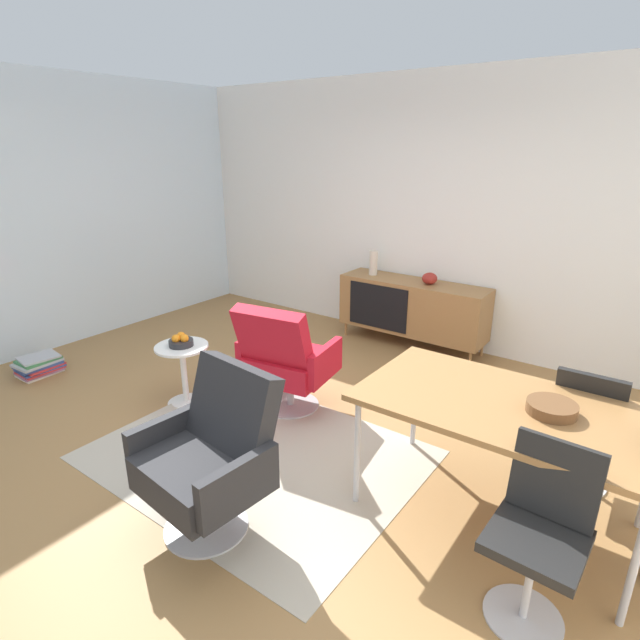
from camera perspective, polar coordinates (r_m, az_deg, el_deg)
ground_plane at (r=3.89m, az=-4.75°, el=-13.32°), size 8.32×8.32×0.00m
wall_back at (r=5.54m, az=12.99°, el=11.65°), size 6.80×0.12×2.80m
wall_window_left at (r=5.95m, az=-29.63°, el=10.16°), size 0.12×5.60×2.80m
sideboard at (r=5.51m, az=10.41°, el=1.50°), size 1.60×0.45×0.72m
vase_cobalt at (r=5.34m, az=12.34°, el=4.63°), size 0.16×0.16×0.12m
vase_sculptural_dark at (r=5.62m, az=6.08°, el=6.48°), size 0.09×0.09×0.27m
dining_table at (r=3.02m, az=20.35°, el=-9.60°), size 1.60×0.90×0.74m
wooden_bowl_on_table at (r=2.98m, az=24.82°, el=-9.06°), size 0.26×0.26×0.06m
dining_chair_front_right at (r=2.62m, az=23.80°, el=-20.93°), size 0.42×0.44×0.86m
dining_chair_back_right at (r=3.56m, az=28.03°, el=-10.31°), size 0.40×0.43×0.86m
lounge_chair_red at (r=4.07m, az=-3.98°, el=-4.30°), size 0.79×0.74×0.95m
armchair_black_shell at (r=2.96m, az=-12.31°, el=-14.60°), size 0.77×0.71×0.95m
side_table_round at (r=4.39m, az=-15.24°, el=-5.22°), size 0.44×0.44×0.52m
fruit_bowl at (r=4.30m, az=-15.52°, el=-2.32°), size 0.20×0.20×0.11m
magazine_stack at (r=5.53m, az=-29.28°, el=-4.54°), size 0.32×0.40×0.18m
area_rug at (r=3.73m, az=-7.21°, el=-14.91°), size 2.20×1.70×0.01m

